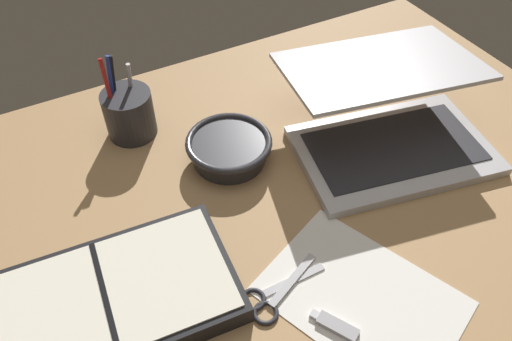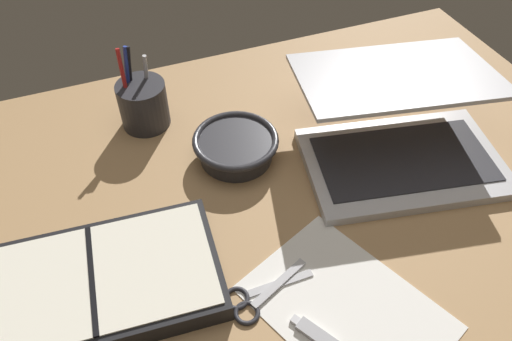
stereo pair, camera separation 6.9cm
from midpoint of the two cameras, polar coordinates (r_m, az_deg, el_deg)
desk_top at (r=85.42cm, az=-0.61°, el=-5.93°), size 140.00×100.00×2.00cm
laptop at (r=96.38cm, az=12.95°, el=5.47°), size 41.51×39.40×14.91cm
bowl at (r=92.56cm, az=-5.06°, el=2.55°), size 16.01×16.01×4.95cm
pen_cup at (r=100.35cm, az=-16.29°, el=6.24°), size 9.55×9.55×16.64cm
planner at (r=77.79cm, az=-19.18°, el=-14.09°), size 38.38×23.54×3.97cm
scissors at (r=75.73cm, az=-1.27°, el=-14.60°), size 14.20×7.48×0.80cm
paper_sheet_front at (r=77.16cm, az=9.37°, el=-14.17°), size 29.29×33.60×0.16cm
usb_drive at (r=73.96cm, az=6.37°, el=-17.41°), size 5.04×7.01×1.00cm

